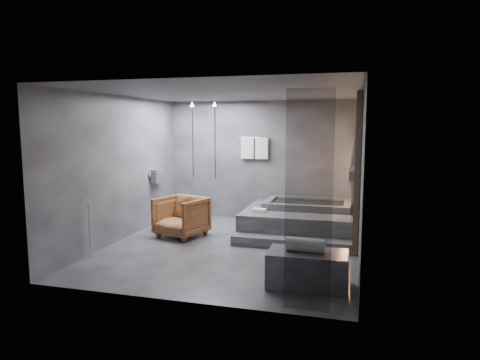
% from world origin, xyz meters
% --- Properties ---
extents(room, '(5.00, 5.04, 2.82)m').
position_xyz_m(room, '(0.40, 0.24, 1.73)').
color(room, '#2D2D30').
rests_on(room, ground).
extents(tub_deck, '(2.20, 2.00, 0.50)m').
position_xyz_m(tub_deck, '(1.05, 1.45, 0.25)').
color(tub_deck, '#323235').
rests_on(tub_deck, ground).
extents(tub_step, '(2.20, 0.36, 0.18)m').
position_xyz_m(tub_step, '(1.05, 0.27, 0.09)').
color(tub_step, '#323235').
rests_on(tub_step, ground).
extents(concrete_bench, '(1.11, 0.62, 0.50)m').
position_xyz_m(concrete_bench, '(1.56, -1.56, 0.25)').
color(concrete_bench, '#303032').
rests_on(concrete_bench, ground).
extents(driftwood_chair, '(1.09, 1.10, 0.81)m').
position_xyz_m(driftwood_chair, '(-1.21, 0.50, 0.40)').
color(driftwood_chair, '#4D2813').
rests_on(driftwood_chair, ground).
extents(rolled_towel, '(0.55, 0.23, 0.19)m').
position_xyz_m(rolled_towel, '(1.52, -1.56, 0.59)').
color(rolled_towel, white).
rests_on(rolled_towel, concrete_bench).
extents(deck_towel, '(0.28, 0.22, 0.07)m').
position_xyz_m(deck_towel, '(0.31, 0.89, 0.54)').
color(deck_towel, white).
rests_on(deck_towel, tub_deck).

